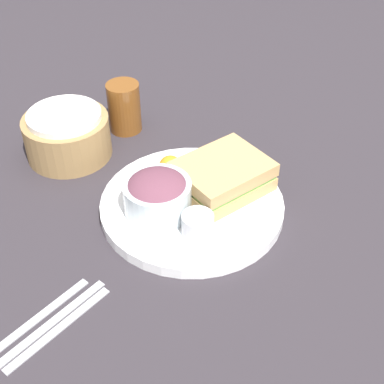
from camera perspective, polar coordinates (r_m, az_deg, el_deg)
ground_plane at (r=0.91m, az=0.00°, el=-1.92°), size 4.00×4.00×0.00m
plate at (r=0.91m, az=0.00°, el=-1.45°), size 0.31×0.31×0.02m
sandwich at (r=0.91m, az=3.27°, el=1.71°), size 0.17×0.15×0.05m
salad_bowl at (r=0.86m, az=-3.72°, el=-0.20°), size 0.11×0.11×0.07m
dressing_cup at (r=0.83m, az=0.61°, el=-3.49°), size 0.05×0.05×0.04m
orange_wedge at (r=0.94m, az=-2.33°, el=2.68°), size 0.04×0.04×0.04m
drink_glass at (r=1.10m, az=-7.24°, el=8.96°), size 0.07×0.07×0.10m
bread_basket at (r=1.04m, az=-13.16°, el=5.97°), size 0.16×0.16×0.09m
fork at (r=0.77m, az=-14.01°, el=-13.89°), size 0.18×0.01×0.01m
knife at (r=0.78m, az=-14.85°, el=-13.15°), size 0.19×0.01×0.01m
spoon at (r=0.79m, az=-15.67°, el=-12.42°), size 0.16×0.01×0.01m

